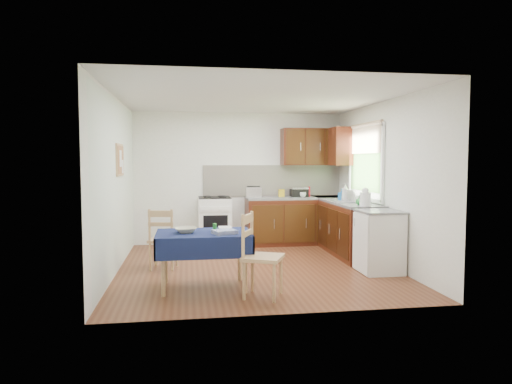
{
  "coord_description": "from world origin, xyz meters",
  "views": [
    {
      "loc": [
        -1.0,
        -6.63,
        1.6
      ],
      "look_at": [
        0.04,
        0.24,
        1.11
      ],
      "focal_mm": 32.0,
      "sensor_mm": 36.0,
      "label": 1
    }
  ],
  "objects": [
    {
      "name": "plate_bowl",
      "position": [
        -1.02,
        -1.0,
        0.74
      ],
      "size": [
        0.3,
        0.3,
        0.06
      ],
      "primitive_type": "imported",
      "rotation": [
        0.0,
        0.0,
        0.16
      ],
      "color": "beige",
      "rests_on": "dining_table"
    },
    {
      "name": "worktop_right",
      "position": [
        1.7,
        0.65,
        0.88
      ],
      "size": [
        0.6,
        1.7,
        0.04
      ],
      "primitive_type": "cube",
      "color": "slate",
      "rests_on": "base_cabinets"
    },
    {
      "name": "toaster",
      "position": [
        0.22,
        1.73,
        1.0
      ],
      "size": [
        0.29,
        0.18,
        0.22
      ],
      "rotation": [
        0.0,
        0.0,
        -0.03
      ],
      "color": "silver",
      "rests_on": "worktop_back"
    },
    {
      "name": "spice_jar",
      "position": [
        -0.66,
        -0.92,
        0.75
      ],
      "size": [
        0.05,
        0.05,
        0.1
      ],
      "primitive_type": "cylinder",
      "color": "#228026",
      "rests_on": "dining_table"
    },
    {
      "name": "dining_table",
      "position": [
        -0.8,
        -0.99,
        0.6
      ],
      "size": [
        1.17,
        0.79,
        0.7
      ],
      "rotation": [
        0.0,
        0.0,
        0.41
      ],
      "color": "#0E1838",
      "rests_on": "ground"
    },
    {
      "name": "worktop_back",
      "position": [
        1.05,
        1.8,
        0.88
      ],
      "size": [
        1.9,
        0.6,
        0.04
      ],
      "primitive_type": "cube",
      "color": "slate",
      "rests_on": "base_cabinets"
    },
    {
      "name": "yellow_packet",
      "position": [
        0.78,
        1.86,
        0.97
      ],
      "size": [
        0.12,
        0.09,
        0.14
      ],
      "primitive_type": "cube",
      "rotation": [
        0.0,
        0.0,
        0.21
      ],
      "color": "gold",
      "rests_on": "worktop_back"
    },
    {
      "name": "cup",
      "position": [
        1.16,
        1.71,
        0.95
      ],
      "size": [
        0.13,
        0.13,
        0.1
      ],
      "primitive_type": "imported",
      "rotation": [
        0.0,
        0.0,
        -0.09
      ],
      "color": "white",
      "rests_on": "worktop_back"
    },
    {
      "name": "chair_near",
      "position": [
        -0.18,
        -1.45,
        0.52
      ],
      "size": [
        0.58,
        0.58,
        0.98
      ],
      "rotation": [
        0.0,
        0.0,
        1.15
      ],
      "color": "tan",
      "rests_on": "ground"
    },
    {
      "name": "stove",
      "position": [
        -0.5,
        1.8,
        0.46
      ],
      "size": [
        0.6,
        0.61,
        0.92
      ],
      "color": "white",
      "rests_on": "ground"
    },
    {
      "name": "soap_bottle_c",
      "position": [
        1.64,
        0.07,
        0.98
      ],
      "size": [
        0.14,
        0.14,
        0.15
      ],
      "primitive_type": "imported",
      "rotation": [
        0.0,
        0.0,
        3.34
      ],
      "color": "#227E32",
      "rests_on": "worktop_right"
    },
    {
      "name": "sauce_bottle",
      "position": [
        1.3,
        1.76,
        1.0
      ],
      "size": [
        0.04,
        0.04,
        0.19
      ],
      "primitive_type": "cylinder",
      "color": "red",
      "rests_on": "worktop_back"
    },
    {
      "name": "fridge",
      "position": [
        1.7,
        -0.55,
        0.44
      ],
      "size": [
        0.58,
        0.6,
        0.89
      ],
      "color": "white",
      "rests_on": "ground"
    },
    {
      "name": "wall_left",
      "position": [
        -2.0,
        0.0,
        1.25
      ],
      "size": [
        0.02,
        4.2,
        2.5
      ],
      "primitive_type": "cube",
      "color": "white",
      "rests_on": "ground"
    },
    {
      "name": "book",
      "position": [
        -0.6,
        -0.71,
        0.71
      ],
      "size": [
        0.17,
        0.23,
        0.02
      ],
      "primitive_type": "imported",
      "rotation": [
        0.0,
        0.0,
        -0.01
      ],
      "color": "white",
      "rests_on": "dining_table"
    },
    {
      "name": "ceiling",
      "position": [
        0.0,
        0.0,
        2.5
      ],
      "size": [
        4.0,
        4.2,
        0.02
      ],
      "primitive_type": "cube",
      "color": "silver",
      "rests_on": "wall_back"
    },
    {
      "name": "splashback",
      "position": [
        0.65,
        2.08,
        1.2
      ],
      "size": [
        2.7,
        0.02,
        0.6
      ],
      "primitive_type": "cube",
      "color": "white",
      "rests_on": "wall_back"
    },
    {
      "name": "floor",
      "position": [
        0.0,
        0.0,
        0.0
      ],
      "size": [
        4.2,
        4.2,
        0.0
      ],
      "primitive_type": "plane",
      "color": "#542716",
      "rests_on": "ground"
    },
    {
      "name": "tea_towel",
      "position": [
        -0.56,
        -1.15,
        0.73
      ],
      "size": [
        0.32,
        0.29,
        0.05
      ],
      "primitive_type": "cube",
      "rotation": [
        0.0,
        0.0,
        0.32
      ],
      "color": "navy",
      "rests_on": "dining_table"
    },
    {
      "name": "soap_bottle_a",
      "position": [
        1.65,
        0.74,
        1.05
      ],
      "size": [
        0.16,
        0.16,
        0.3
      ],
      "primitive_type": "imported",
      "rotation": [
        0.0,
        0.0,
        0.52
      ],
      "color": "white",
      "rests_on": "worktop_right"
    },
    {
      "name": "worktop_corner",
      "position": [
        1.7,
        1.8,
        0.88
      ],
      "size": [
        0.6,
        0.6,
        0.04
      ],
      "primitive_type": "cube",
      "color": "slate",
      "rests_on": "base_cabinets"
    },
    {
      "name": "sandwich_press",
      "position": [
        1.12,
        1.84,
        0.99
      ],
      "size": [
        0.31,
        0.27,
        0.18
      ],
      "rotation": [
        0.0,
        0.0,
        -0.19
      ],
      "color": "black",
      "rests_on": "worktop_back"
    },
    {
      "name": "chair_far",
      "position": [
        -1.36,
        0.1,
        0.47
      ],
      "size": [
        0.46,
        0.46,
        0.9
      ],
      "rotation": [
        0.0,
        0.0,
        2.96
      ],
      "color": "tan",
      "rests_on": "ground"
    },
    {
      "name": "soap_bottle_b",
      "position": [
        1.62,
        0.85,
        1.01
      ],
      "size": [
        0.12,
        0.12,
        0.21
      ],
      "primitive_type": "imported",
      "rotation": [
        0.0,
        0.0,
        1.83
      ],
      "color": "blue",
      "rests_on": "worktop_right"
    },
    {
      "name": "base_cabinets",
      "position": [
        1.36,
        1.26,
        0.43
      ],
      "size": [
        1.9,
        2.3,
        0.86
      ],
      "color": "#361009",
      "rests_on": "ground"
    },
    {
      "name": "kettle",
      "position": [
        1.67,
        -0.08,
        1.03
      ],
      "size": [
        0.17,
        0.17,
        0.28
      ],
      "color": "white",
      "rests_on": "worktop_right"
    },
    {
      "name": "dish_rack",
      "position": [
        1.67,
        0.56,
        0.92
      ],
      "size": [
        0.45,
        0.34,
        0.21
      ],
      "rotation": [
        0.0,
        0.0,
        -0.03
      ],
      "color": "gray",
      "rests_on": "worktop_right"
    },
    {
      "name": "wall_back",
      "position": [
        0.0,
        2.1,
        1.25
      ],
      "size": [
        4.0,
        0.02,
        2.5
      ],
      "primitive_type": "cube",
      "color": "white",
      "rests_on": "ground"
    },
    {
      "name": "wall_right",
      "position": [
        2.0,
        0.0,
        1.25
      ],
      "size": [
        0.02,
        4.2,
        2.5
      ],
      "primitive_type": "cube",
      "color": "white",
      "rests_on": "ground"
    },
    {
      "name": "window",
      "position": [
        1.97,
        0.7,
        1.65
      ],
      "size": [
        0.04,
        1.48,
        1.26
      ],
      "color": "#375E26",
      "rests_on": "wall_right"
    },
    {
      "name": "upper_cabinets",
      "position": [
        1.52,
        1.8,
        1.85
      ],
      "size": [
        1.2,
        0.85,
        0.7
      ],
      "color": "#361009",
      "rests_on": "wall_back"
    },
    {
      "name": "corkboard",
      "position": [
        -1.97,
        0.3,
        1.6
      ],
      "size": [
        0.04,
        0.62,
        0.47
      ],
      "color": "tan",
      "rests_on": "wall_left"
    },
    {
      "name": "wall_front",
      "position": [
        0.0,
        -2.1,
        1.25
      ],
      "size": [
        4.0,
        0.02,
        2.5
      ],
      "primitive_type": "cube",
      "color": "white",
      "rests_on": "ground"
    }
  ]
}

